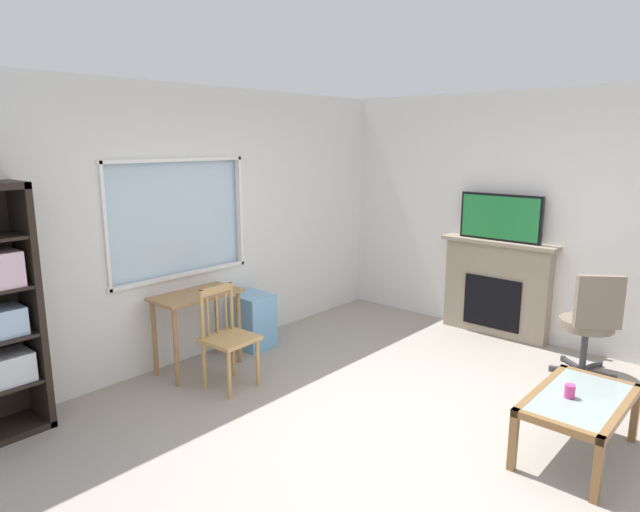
# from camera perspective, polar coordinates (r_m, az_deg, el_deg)

# --- Properties ---
(ground) EXTENTS (6.36, 5.93, 0.02)m
(ground) POSITION_cam_1_polar(r_m,az_deg,el_deg) (4.33, 7.88, -18.15)
(ground) COLOR #9E9389
(wall_back_with_window) EXTENTS (5.36, 0.15, 2.67)m
(wall_back_with_window) POSITION_cam_1_polar(r_m,az_deg,el_deg) (5.57, -13.21, 3.08)
(wall_back_with_window) COLOR silver
(wall_back_with_window) RESTS_ON ground
(wall_right) EXTENTS (0.12, 5.13, 2.67)m
(wall_right) POSITION_cam_1_polar(r_m,az_deg,el_deg) (6.29, 22.30, 3.57)
(wall_right) COLOR silver
(wall_right) RESTS_ON ground
(desk_under_window) EXTENTS (0.82, 0.44, 0.75)m
(desk_under_window) POSITION_cam_1_polar(r_m,az_deg,el_deg) (5.32, -12.67, -5.27)
(desk_under_window) COLOR #A37547
(desk_under_window) RESTS_ON ground
(wooden_chair) EXTENTS (0.44, 0.42, 0.90)m
(wooden_chair) POSITION_cam_1_polar(r_m,az_deg,el_deg) (4.94, -9.59, -8.25)
(wooden_chair) COLOR tan
(wooden_chair) RESTS_ON ground
(plastic_drawer_unit) EXTENTS (0.35, 0.40, 0.57)m
(plastic_drawer_unit) POSITION_cam_1_polar(r_m,az_deg,el_deg) (5.89, -7.01, -6.67)
(plastic_drawer_unit) COLOR #72ADDB
(plastic_drawer_unit) RESTS_ON ground
(fireplace) EXTENTS (0.26, 1.27, 1.08)m
(fireplace) POSITION_cam_1_polar(r_m,az_deg,el_deg) (6.45, 17.82, -3.14)
(fireplace) COLOR gray
(fireplace) RESTS_ON ground
(tv) EXTENTS (0.06, 0.91, 0.51)m
(tv) POSITION_cam_1_polar(r_m,az_deg,el_deg) (6.28, 18.21, 3.83)
(tv) COLOR black
(tv) RESTS_ON fireplace
(office_chair) EXTENTS (0.62, 0.57, 1.00)m
(office_chair) POSITION_cam_1_polar(r_m,az_deg,el_deg) (5.61, 26.30, -5.91)
(office_chair) COLOR #7A6B5B
(office_chair) RESTS_ON ground
(coffee_table) EXTENTS (0.98, 0.57, 0.44)m
(coffee_table) POSITION_cam_1_polar(r_m,az_deg,el_deg) (4.29, 25.31, -13.86)
(coffee_table) COLOR #8C9E99
(coffee_table) RESTS_ON ground
(sippy_cup) EXTENTS (0.07, 0.07, 0.09)m
(sippy_cup) POSITION_cam_1_polar(r_m,az_deg,el_deg) (4.21, 24.50, -12.63)
(sippy_cup) COLOR #DB3D84
(sippy_cup) RESTS_ON coffee_table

